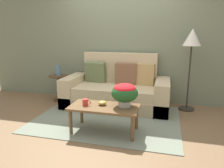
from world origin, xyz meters
The scene contains 11 objects.
ground_plane centered at (0.00, 0.00, 0.00)m, with size 14.00×14.00×0.00m, color brown.
wall_back centered at (0.00, 1.36, 1.30)m, with size 6.40×0.12×2.60m, color slate.
area_rug centered at (0.00, 0.15, 0.01)m, with size 2.42×1.79×0.01m, color gray.
couch centered at (0.00, 0.87, 0.32)m, with size 2.06×0.93×1.05m.
coffee_table centered at (0.10, -0.32, 0.35)m, with size 1.01×0.52×0.41m.
side_table centered at (-1.30, 0.90, 0.39)m, with size 0.41×0.41×0.57m.
floor_lamp centered at (1.37, 0.99, 1.26)m, with size 0.33×0.33×1.53m.
potted_plant centered at (0.38, -0.27, 0.61)m, with size 0.38×0.38×0.34m.
coffee_mug centered at (-0.18, -0.37, 0.45)m, with size 0.13×0.08×0.10m.
snack_bowl centered at (0.05, -0.29, 0.44)m, with size 0.12×0.12×0.06m.
table_vase centered at (-1.30, 0.90, 0.67)m, with size 0.11×0.11×0.24m.
Camera 1 is at (0.94, -3.16, 1.44)m, focal length 34.15 mm.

